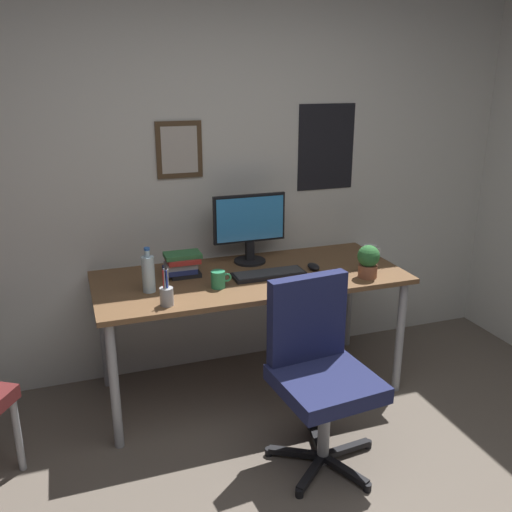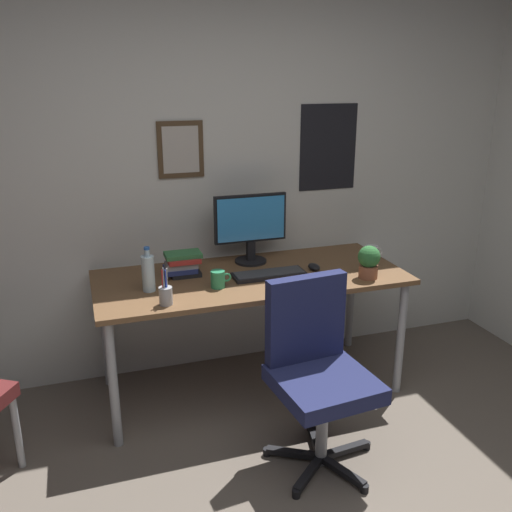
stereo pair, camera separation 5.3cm
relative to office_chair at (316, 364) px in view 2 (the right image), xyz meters
name	(u,v)px [view 2 (the right image)]	position (x,y,z in m)	size (l,w,h in m)	color
wall_back	(209,172)	(-0.23, 1.19, 0.77)	(4.40, 0.10, 2.60)	silver
desk	(251,286)	(-0.11, 0.72, 0.16)	(1.82, 0.77, 0.76)	brown
office_chair	(316,364)	(0.00, 0.00, 0.00)	(0.56, 0.57, 0.95)	#1E234C
monitor	(250,225)	(-0.04, 0.95, 0.47)	(0.46, 0.20, 0.43)	black
keyboard	(269,274)	(-0.01, 0.67, 0.24)	(0.43, 0.15, 0.03)	black
computer_mouse	(314,267)	(0.29, 0.69, 0.25)	(0.06, 0.11, 0.04)	black
water_bottle	(148,273)	(-0.72, 0.66, 0.34)	(0.07, 0.07, 0.25)	silver
coffee_mug_near	(372,254)	(0.69, 0.72, 0.28)	(0.12, 0.08, 0.10)	white
coffee_mug_far	(218,279)	(-0.34, 0.59, 0.28)	(0.12, 0.08, 0.10)	#2D8C59
potted_plant	(369,261)	(0.53, 0.46, 0.34)	(0.13, 0.13, 0.20)	brown
pen_cup	(166,295)	(-0.66, 0.44, 0.28)	(0.07, 0.07, 0.20)	#9EA0A5
book_stack_left	(182,264)	(-0.49, 0.84, 0.30)	(0.22, 0.17, 0.14)	black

